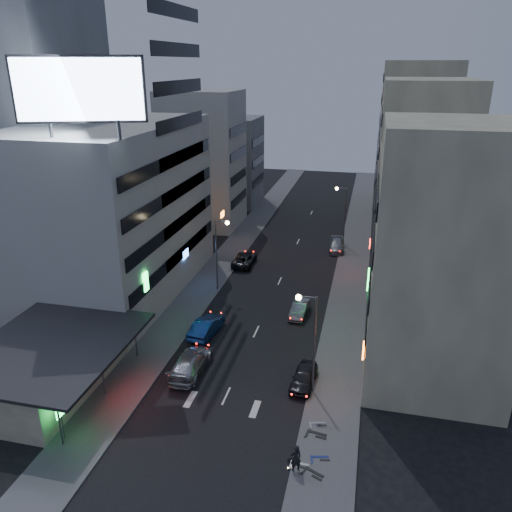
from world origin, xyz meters
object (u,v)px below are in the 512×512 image
(parked_car_right_mid, at_px, (299,309))
(scooter_silver_b, at_px, (326,416))
(parked_car_right_near, at_px, (304,377))
(scooter_black_a, at_px, (325,469))
(road_car_blue, at_px, (206,327))
(person, at_px, (296,458))
(scooter_silver_a, at_px, (310,458))
(parked_car_left, at_px, (244,259))
(parked_car_right_far, at_px, (337,246))
(scooter_black_b, at_px, (328,427))
(scooter_blue, at_px, (329,449))
(road_car_silver, at_px, (191,363))

(parked_car_right_mid, relative_size, scooter_silver_b, 2.41)
(parked_car_right_near, bearing_deg, scooter_black_a, -69.37)
(road_car_blue, height_order, person, person)
(road_car_blue, bearing_deg, parked_car_right_near, 155.56)
(scooter_black_a, relative_size, scooter_silver_a, 1.09)
(parked_car_left, bearing_deg, parked_car_right_far, -145.53)
(parked_car_right_near, relative_size, parked_car_left, 0.80)
(scooter_black_b, bearing_deg, scooter_blue, -163.38)
(parked_car_right_mid, height_order, road_car_blue, road_car_blue)
(parked_car_left, height_order, scooter_blue, parked_car_left)
(road_car_blue, bearing_deg, scooter_silver_a, 134.87)
(road_car_blue, xyz_separation_m, scooter_blue, (12.57, -12.97, -0.16))
(road_car_blue, bearing_deg, parked_car_left, -81.63)
(parked_car_right_far, xyz_separation_m, person, (0.70, -39.85, 0.37))
(road_car_silver, relative_size, scooter_black_b, 2.82)
(scooter_black_b, relative_size, scooter_silver_b, 1.20)
(scooter_blue, bearing_deg, scooter_black_a, 166.01)
(scooter_black_b, bearing_deg, scooter_silver_b, 20.53)
(parked_car_right_far, distance_m, scooter_black_a, 40.01)
(parked_car_right_mid, relative_size, scooter_blue, 2.34)
(road_car_silver, xyz_separation_m, person, (10.00, -8.65, 0.23))
(parked_car_right_far, xyz_separation_m, road_car_blue, (-9.96, -25.20, 0.12))
(road_car_blue, bearing_deg, parked_car_right_far, -106.08)
(scooter_black_b, bearing_deg, scooter_black_a, -168.20)
(scooter_silver_a, bearing_deg, parked_car_right_near, 14.27)
(parked_car_right_mid, xyz_separation_m, parked_car_left, (-8.71, 11.76, 0.05))
(road_car_silver, bearing_deg, road_car_blue, -83.91)
(parked_car_right_near, bearing_deg, parked_car_left, 119.42)
(scooter_silver_a, bearing_deg, scooter_black_b, -12.27)
(parked_car_right_near, bearing_deg, parked_car_right_mid, 104.72)
(scooter_silver_a, height_order, scooter_silver_b, scooter_silver_a)
(person, bearing_deg, scooter_black_a, 147.12)
(parked_car_right_near, distance_m, scooter_black_a, 9.40)
(parked_car_right_far, distance_m, road_car_blue, 27.10)
(parked_car_right_near, bearing_deg, parked_car_right_far, 94.40)
(road_car_blue, xyz_separation_m, scooter_silver_b, (12.02, -9.75, -0.18))
(parked_car_right_far, height_order, scooter_silver_b, parked_car_right_far)
(parked_car_right_far, height_order, scooter_blue, parked_car_right_far)
(scooter_blue, distance_m, scooter_silver_b, 3.26)
(parked_car_right_mid, bearing_deg, scooter_black_b, -71.46)
(parked_car_right_near, distance_m, parked_car_right_far, 30.90)
(road_car_blue, distance_m, scooter_blue, 18.06)
(parked_car_left, relative_size, scooter_silver_b, 3.06)
(road_car_blue, height_order, road_car_silver, road_car_silver)
(parked_car_right_mid, bearing_deg, scooter_silver_b, -71.22)
(parked_car_left, height_order, scooter_black_b, parked_car_left)
(parked_car_left, height_order, parked_car_right_far, parked_car_left)
(scooter_blue, bearing_deg, scooter_silver_a, 120.38)
(road_car_blue, relative_size, person, 2.63)
(parked_car_right_near, relative_size, parked_car_right_mid, 1.02)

